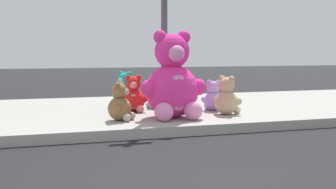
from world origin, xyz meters
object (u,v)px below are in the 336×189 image
object	(u,v)px
plush_pink_large	(173,83)
plush_red	(134,97)
plush_tan	(227,99)
plush_lavender	(213,98)
plush_brown	(121,105)
sign_pole	(164,14)
plush_white	(156,96)
plush_teal	(125,93)

from	to	relation	value
plush_pink_large	plush_red	distance (m)	1.01
plush_tan	plush_lavender	world-z (taller)	plush_tan
plush_brown	plush_red	bearing A→B (deg)	65.25
plush_pink_large	sign_pole	bearing A→B (deg)	86.28
sign_pole	plush_red	xyz separation A→B (m)	(-0.48, 0.26, -1.44)
plush_white	plush_brown	bearing A→B (deg)	-125.97
sign_pole	plush_white	bearing A→B (deg)	85.50
sign_pole	plush_teal	bearing A→B (deg)	122.10
plush_pink_large	plush_lavender	bearing A→B (deg)	32.52
plush_brown	plush_tan	bearing A→B (deg)	3.80
sign_pole	plush_pink_large	world-z (taller)	sign_pole
sign_pole	plush_white	xyz separation A→B (m)	(0.05, 0.69, -1.48)
plush_red	plush_brown	xyz separation A→B (m)	(-0.40, -0.87, -0.02)
plush_tan	plush_brown	world-z (taller)	plush_tan
plush_teal	plush_brown	bearing A→B (deg)	-104.06
sign_pole	plush_teal	size ratio (longest dim) A/B	4.61
plush_teal	plush_brown	xyz separation A→B (m)	(-0.36, -1.45, -0.04)
plush_tan	plush_white	size ratio (longest dim) A/B	1.20
plush_red	plush_pink_large	bearing A→B (deg)	-62.45
plush_teal	plush_tan	world-z (taller)	plush_teal
plush_lavender	plush_pink_large	bearing A→B (deg)	-147.48
plush_teal	sign_pole	bearing A→B (deg)	-57.90
sign_pole	plush_brown	xyz separation A→B (m)	(-0.89, -0.61, -1.46)
plush_pink_large	plush_tan	world-z (taller)	plush_pink_large
plush_white	plush_brown	size ratio (longest dim) A/B	0.92
plush_white	plush_tan	bearing A→B (deg)	-52.28
sign_pole	plush_white	size ratio (longest dim) A/B	5.83
plush_red	sign_pole	bearing A→B (deg)	-28.61
plush_tan	plush_white	bearing A→B (deg)	127.72
plush_lavender	plush_red	distance (m)	1.43
plush_pink_large	plush_brown	size ratio (longest dim) A/B	2.33
plush_pink_large	plush_brown	distance (m)	0.91
plush_white	plush_red	world-z (taller)	plush_red
plush_pink_large	plush_tan	bearing A→B (deg)	6.02
plush_lavender	sign_pole	bearing A→B (deg)	-178.60
plush_tan	plush_brown	size ratio (longest dim) A/B	1.10
plush_pink_large	plush_red	xyz separation A→B (m)	(-0.45, 0.86, -0.30)
plush_pink_large	plush_brown	xyz separation A→B (m)	(-0.85, -0.02, -0.32)
plush_tan	plush_pink_large	bearing A→B (deg)	-173.98
plush_white	plush_red	bearing A→B (deg)	-141.78
sign_pole	plush_tan	world-z (taller)	sign_pole
plush_lavender	plush_tan	bearing A→B (deg)	-85.64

